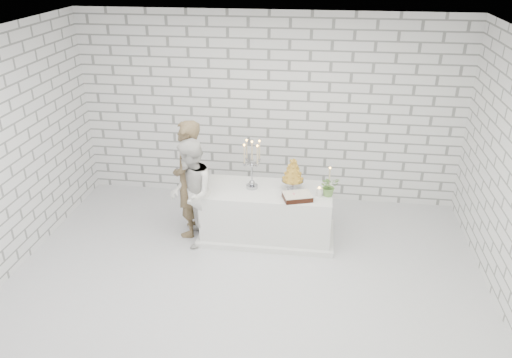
# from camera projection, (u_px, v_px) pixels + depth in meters

# --- Properties ---
(ground) EXTENTS (6.00, 5.00, 0.01)m
(ground) POSITION_uv_depth(u_px,v_px,m) (244.00, 285.00, 6.25)
(ground) COLOR silver
(ground) RESTS_ON ground
(ceiling) EXTENTS (6.00, 5.00, 0.01)m
(ceiling) POSITION_uv_depth(u_px,v_px,m) (241.00, 40.00, 4.96)
(ceiling) COLOR white
(ceiling) RESTS_ON ground
(wall_back) EXTENTS (6.00, 0.01, 3.00)m
(wall_back) POSITION_uv_depth(u_px,v_px,m) (268.00, 110.00, 7.84)
(wall_back) COLOR white
(wall_back) RESTS_ON ground
(wall_front) EXTENTS (6.00, 0.01, 3.00)m
(wall_front) POSITION_uv_depth(u_px,v_px,m) (185.00, 333.00, 3.36)
(wall_front) COLOR white
(wall_front) RESTS_ON ground
(cake_table) EXTENTS (1.80, 0.80, 0.75)m
(cake_table) POSITION_uv_depth(u_px,v_px,m) (267.00, 213.00, 7.14)
(cake_table) COLOR white
(cake_table) RESTS_ON ground
(groom) EXTENTS (0.43, 0.64, 1.72)m
(groom) POSITION_uv_depth(u_px,v_px,m) (188.00, 179.00, 7.04)
(groom) COLOR brown
(groom) RESTS_ON ground
(bride) EXTENTS (0.76, 0.87, 1.54)m
(bride) POSITION_uv_depth(u_px,v_px,m) (191.00, 194.00, 6.82)
(bride) COLOR silver
(bride) RESTS_ON ground
(candelabra) EXTENTS (0.29, 0.29, 0.71)m
(candelabra) POSITION_uv_depth(u_px,v_px,m) (252.00, 165.00, 6.87)
(candelabra) COLOR #9A9BA4
(candelabra) RESTS_ON cake_table
(croquembouche) EXTENTS (0.37, 0.37, 0.49)m
(croquembouche) POSITION_uv_depth(u_px,v_px,m) (293.00, 174.00, 6.87)
(croquembouche) COLOR #A0711B
(croquembouche) RESTS_ON cake_table
(chocolate_cake) EXTENTS (0.43, 0.37, 0.08)m
(chocolate_cake) POSITION_uv_depth(u_px,v_px,m) (297.00, 197.00, 6.70)
(chocolate_cake) COLOR black
(chocolate_cake) RESTS_ON cake_table
(pillar_candle) EXTENTS (0.09, 0.09, 0.12)m
(pillar_candle) POSITION_uv_depth(u_px,v_px,m) (319.00, 192.00, 6.78)
(pillar_candle) COLOR white
(pillar_candle) RESTS_ON cake_table
(extra_taper) EXTENTS (0.07, 0.07, 0.32)m
(extra_taper) POSITION_uv_depth(u_px,v_px,m) (329.00, 179.00, 6.91)
(extra_taper) COLOR #BFAE8A
(extra_taper) RESTS_ON cake_table
(flowers) EXTENTS (0.32, 0.30, 0.28)m
(flowers) POSITION_uv_depth(u_px,v_px,m) (329.00, 186.00, 6.76)
(flowers) COLOR #547D42
(flowers) RESTS_ON cake_table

